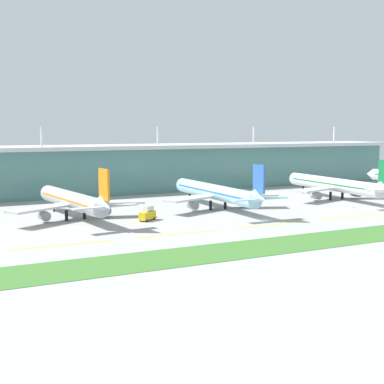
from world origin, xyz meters
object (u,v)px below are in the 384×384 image
airliner_center (216,192)px  fuel_truck (148,214)px  airliner_far_middle (335,185)px  airliner_near_middle (74,201)px  safety_cone_left_wingtip (354,207)px

airliner_center → fuel_truck: bearing=-159.9°
airliner_center → airliner_far_middle: 60.59m
airliner_near_middle → safety_cone_left_wingtip: airliner_near_middle is taller
airliner_far_middle → safety_cone_left_wingtip: size_ratio=99.32×
airliner_far_middle → fuel_truck: airliner_far_middle is taller
airliner_near_middle → fuel_truck: 25.93m
airliner_center → safety_cone_left_wingtip: (49.16, -22.23, -6.10)m
airliner_far_middle → fuel_truck: bearing=-171.6°
airliner_near_middle → airliner_center: bearing=-1.4°
airliner_near_middle → safety_cone_left_wingtip: (104.17, -23.60, -6.09)m
airliner_near_middle → safety_cone_left_wingtip: bearing=-12.8°
airliner_near_middle → fuel_truck: airliner_near_middle is taller
fuel_truck → airliner_near_middle: bearing=147.9°
airliner_near_middle → fuel_truck: (21.68, -13.58, -4.18)m
airliner_near_middle → airliner_far_middle: same height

